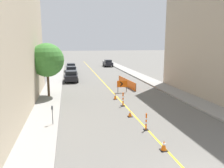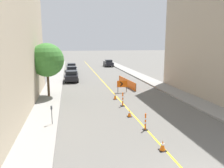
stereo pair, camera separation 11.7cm
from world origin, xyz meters
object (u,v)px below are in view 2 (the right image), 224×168
object	(u,v)px
parked_car_curb_mid	(72,71)
parked_car_opposite_side	(108,63)
delineator_post_front	(145,123)
parked_car_curb_near	(71,76)
parking_meter_near_curb	(52,111)
traffic_cone_second	(129,113)
delineator_post_rear	(123,100)
arrow_barricade_primary	(122,84)
traffic_cone_nearest	(163,146)
street_tree_left_near	(47,60)
traffic_cone_third	(115,96)
parked_car_curb_far	(71,67)

from	to	relation	value
parked_car_curb_mid	parked_car_opposite_side	bearing A→B (deg)	57.73
delineator_post_front	parked_car_opposite_side	bearing A→B (deg)	83.11
parked_car_curb_near	parking_meter_near_curb	world-z (taller)	parked_car_curb_near
traffic_cone_second	parked_car_curb_mid	world-z (taller)	parked_car_curb_mid
delineator_post_rear	parked_car_curb_mid	size ratio (longest dim) A/B	0.29
delineator_post_front	parking_meter_near_curb	xyz separation A→B (m)	(-5.94, 1.81, 0.61)
parked_car_curb_near	parked_car_opposite_side	world-z (taller)	same
delineator_post_rear	parking_meter_near_curb	bearing A→B (deg)	-147.32
arrow_barricade_primary	parking_meter_near_curb	bearing A→B (deg)	-125.21
traffic_cone_second	delineator_post_rear	world-z (taller)	delineator_post_rear
traffic_cone_second	traffic_cone_nearest	bearing A→B (deg)	-87.46
street_tree_left_near	delineator_post_front	bearing A→B (deg)	-55.86
parked_car_curb_near	delineator_post_front	bearing A→B (deg)	-75.96
parked_car_curb_near	parked_car_curb_mid	size ratio (longest dim) A/B	1.00
traffic_cone_third	parked_car_curb_near	size ratio (longest dim) A/B	0.16
parking_meter_near_curb	parked_car_curb_mid	bearing A→B (deg)	85.67
street_tree_left_near	parking_meter_near_curb	bearing A→B (deg)	-84.00
delineator_post_front	arrow_barricade_primary	size ratio (longest dim) A/B	0.83
traffic_cone_second	parked_car_curb_near	world-z (taller)	parked_car_curb_near
parked_car_curb_near	parking_meter_near_curb	xyz separation A→B (m)	(-1.61, -17.50, 0.29)
traffic_cone_third	parked_car_opposite_side	xyz separation A→B (m)	(4.90, 30.29, 0.47)
delineator_post_front	parked_car_curb_far	size ratio (longest dim) A/B	0.26
traffic_cone_third	delineator_post_rear	world-z (taller)	delineator_post_rear
traffic_cone_second	delineator_post_rear	distance (m)	2.89
delineator_post_front	street_tree_left_near	bearing A→B (deg)	124.14
parked_car_curb_far	street_tree_left_near	world-z (taller)	street_tree_left_near
delineator_post_rear	parked_car_curb_near	bearing A→B (deg)	107.10
traffic_cone_third	parked_car_curb_far	size ratio (longest dim) A/B	0.15
traffic_cone_second	delineator_post_rear	size ratio (longest dim) A/B	0.43
delineator_post_front	parked_car_opposite_side	distance (m)	38.57
parked_car_curb_near	street_tree_left_near	bearing A→B (deg)	-103.54
parked_car_curb_near	parked_car_opposite_side	size ratio (longest dim) A/B	1.01
delineator_post_rear	parked_car_curb_far	bearing A→B (deg)	99.08
traffic_cone_nearest	traffic_cone_third	distance (m)	10.78
delineator_post_front	parked_car_curb_far	world-z (taller)	parked_car_curb_far
traffic_cone_third	parked_car_curb_mid	bearing A→B (deg)	102.62
delineator_post_front	parking_meter_near_curb	world-z (taller)	parking_meter_near_curb
delineator_post_front	traffic_cone_nearest	bearing A→B (deg)	-91.07
traffic_cone_third	street_tree_left_near	distance (m)	7.70
arrow_barricade_primary	parked_car_curb_near	world-z (taller)	parked_car_curb_near
traffic_cone_nearest	street_tree_left_near	world-z (taller)	street_tree_left_near
traffic_cone_second	parking_meter_near_curb	world-z (taller)	parking_meter_near_curb
delineator_post_front	parking_meter_near_curb	distance (m)	6.24
parked_car_curb_mid	parking_meter_near_curb	world-z (taller)	parked_car_curb_mid
traffic_cone_second	parked_car_curb_near	size ratio (longest dim) A/B	0.12
parked_car_opposite_side	parking_meter_near_curb	distance (m)	37.98
delineator_post_front	traffic_cone_third	bearing A→B (deg)	91.98
traffic_cone_nearest	parked_car_opposite_side	bearing A→B (deg)	83.50
traffic_cone_third	parked_car_curb_near	distance (m)	12.04
parked_car_curb_far	parked_car_opposite_side	xyz separation A→B (m)	(8.78, 7.37, 0.00)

